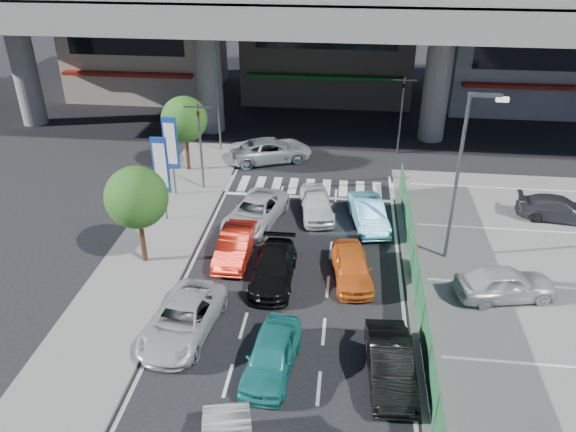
# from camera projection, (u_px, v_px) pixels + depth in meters

# --- Properties ---
(ground) EXTENTS (120.00, 120.00, 0.00)m
(ground) POSITION_uv_depth(u_px,v_px,m) (283.00, 328.00, 22.16)
(ground) COLOR black
(ground) RESTS_ON ground
(parking_lot) EXTENTS (12.00, 28.00, 0.06)m
(parking_lot) POSITION_uv_depth(u_px,v_px,m) (558.00, 316.00, 22.79)
(parking_lot) COLOR slate
(parking_lot) RESTS_ON ground
(sidewalk_left) EXTENTS (4.00, 30.00, 0.12)m
(sidewalk_left) POSITION_uv_depth(u_px,v_px,m) (146.00, 261.00, 26.31)
(sidewalk_left) COLOR slate
(sidewalk_left) RESTS_ON ground
(fence_run) EXTENTS (0.16, 22.00, 1.80)m
(fence_run) POSITION_uv_depth(u_px,v_px,m) (420.00, 304.00, 22.07)
(fence_run) COLOR #1D5630
(fence_run) RESTS_ON ground
(expressway) EXTENTS (64.00, 14.00, 10.75)m
(expressway) POSITION_uv_depth(u_px,v_px,m) (323.00, 9.00, 37.13)
(expressway) COLOR slate
(expressway) RESTS_ON ground
(building_west) EXTENTS (12.00, 10.90, 13.00)m
(building_west) POSITION_uv_depth(u_px,v_px,m) (144.00, 16.00, 48.51)
(building_west) COLOR #AA9F89
(building_west) RESTS_ON ground
(building_center) EXTENTS (14.00, 10.90, 15.00)m
(building_center) POSITION_uv_depth(u_px,v_px,m) (330.00, 5.00, 47.31)
(building_center) COLOR gray
(building_center) RESTS_ON ground
(building_east) EXTENTS (12.00, 10.90, 12.00)m
(building_east) POSITION_uv_depth(u_px,v_px,m) (526.00, 30.00, 45.56)
(building_east) COLOR gray
(building_east) RESTS_ON ground
(traffic_light_left) EXTENTS (1.60, 1.24, 5.20)m
(traffic_light_left) POSITION_uv_depth(u_px,v_px,m) (199.00, 126.00, 31.35)
(traffic_light_left) COLOR #595B60
(traffic_light_left) RESTS_ON ground
(traffic_light_right) EXTENTS (1.60, 1.24, 5.20)m
(traffic_light_right) POSITION_uv_depth(u_px,v_px,m) (403.00, 96.00, 36.29)
(traffic_light_right) COLOR #595B60
(traffic_light_right) RESTS_ON ground
(street_lamp_right) EXTENTS (1.65, 0.22, 8.00)m
(street_lamp_right) POSITION_uv_depth(u_px,v_px,m) (463.00, 165.00, 24.39)
(street_lamp_right) COLOR #595B60
(street_lamp_right) RESTS_ON ground
(street_lamp_left) EXTENTS (1.65, 0.22, 8.00)m
(street_lamp_left) POSITION_uv_depth(u_px,v_px,m) (220.00, 82.00, 36.19)
(street_lamp_left) COLOR #595B60
(street_lamp_left) RESTS_ON ground
(signboard_near) EXTENTS (0.80, 0.14, 4.70)m
(signboard_near) POSITION_uv_depth(u_px,v_px,m) (161.00, 168.00, 28.38)
(signboard_near) COLOR #595B60
(signboard_near) RESTS_ON ground
(signboard_far) EXTENTS (0.80, 0.14, 4.70)m
(signboard_far) POSITION_uv_depth(u_px,v_px,m) (171.00, 146.00, 31.03)
(signboard_far) COLOR #595B60
(signboard_far) RESTS_ON ground
(tree_near) EXTENTS (2.80, 2.80, 4.80)m
(tree_near) POSITION_uv_depth(u_px,v_px,m) (137.00, 198.00, 24.72)
(tree_near) COLOR #382314
(tree_near) RESTS_ON ground
(tree_far) EXTENTS (2.80, 2.80, 4.80)m
(tree_far) POSITION_uv_depth(u_px,v_px,m) (184.00, 119.00, 33.95)
(tree_far) COLOR #382314
(tree_far) RESTS_ON ground
(sedan_white_mid_left) EXTENTS (2.81, 5.09, 1.35)m
(sedan_white_mid_left) POSITION_uv_depth(u_px,v_px,m) (183.00, 320.00, 21.59)
(sedan_white_mid_left) COLOR silver
(sedan_white_mid_left) RESTS_ON ground
(taxi_teal_mid) EXTENTS (2.05, 4.20, 1.38)m
(taxi_teal_mid) POSITION_uv_depth(u_px,v_px,m) (272.00, 355.00, 19.85)
(taxi_teal_mid) COLOR teal
(taxi_teal_mid) RESTS_ON ground
(hatch_black_mid_right) EXTENTS (1.75, 4.28, 1.38)m
(hatch_black_mid_right) POSITION_uv_depth(u_px,v_px,m) (390.00, 364.00, 19.47)
(hatch_black_mid_right) COLOR black
(hatch_black_mid_right) RESTS_ON ground
(taxi_orange_left) EXTENTS (1.49, 4.11, 1.35)m
(taxi_orange_left) POSITION_uv_depth(u_px,v_px,m) (235.00, 245.00, 26.37)
(taxi_orange_left) COLOR red
(taxi_orange_left) RESTS_ON ground
(sedan_black_mid) EXTENTS (1.80, 4.42, 1.28)m
(sedan_black_mid) POSITION_uv_depth(u_px,v_px,m) (274.00, 269.00, 24.71)
(sedan_black_mid) COLOR black
(sedan_black_mid) RESTS_ON ground
(taxi_orange_right) EXTENTS (2.15, 4.16, 1.35)m
(taxi_orange_right) POSITION_uv_depth(u_px,v_px,m) (352.00, 267.00, 24.78)
(taxi_orange_right) COLOR orange
(taxi_orange_right) RESTS_ON ground
(wagon_silver_front_left) EXTENTS (3.32, 5.35, 1.38)m
(wagon_silver_front_left) POSITION_uv_depth(u_px,v_px,m) (255.00, 212.00, 29.23)
(wagon_silver_front_left) COLOR silver
(wagon_silver_front_left) RESTS_ON ground
(sedan_white_front_mid) EXTENTS (2.33, 4.28, 1.38)m
(sedan_white_front_mid) POSITION_uv_depth(u_px,v_px,m) (316.00, 204.00, 30.09)
(sedan_white_front_mid) COLOR silver
(sedan_white_front_mid) RESTS_ON ground
(kei_truck_front_right) EXTENTS (2.29, 4.40, 1.38)m
(kei_truck_front_right) POSITION_uv_depth(u_px,v_px,m) (368.00, 213.00, 29.10)
(kei_truck_front_right) COLOR #5DBCE3
(kei_truck_front_right) RESTS_ON ground
(crossing_wagon_silver) EXTENTS (5.88, 4.29, 1.49)m
(crossing_wagon_silver) POSITION_uv_depth(u_px,v_px,m) (271.00, 150.00, 36.66)
(crossing_wagon_silver) COLOR #B6BABF
(crossing_wagon_silver) RESTS_ON ground
(parked_sedan_white) EXTENTS (4.46, 2.54, 1.43)m
(parked_sedan_white) POSITION_uv_depth(u_px,v_px,m) (506.00, 283.00, 23.51)
(parked_sedan_white) COLOR silver
(parked_sedan_white) RESTS_ON parking_lot
(parked_sedan_dgrey) EXTENTS (4.42, 2.26, 1.23)m
(parked_sedan_dgrey) POSITION_uv_depth(u_px,v_px,m) (559.00, 208.00, 29.62)
(parked_sedan_dgrey) COLOR #2F2E34
(parked_sedan_dgrey) RESTS_ON parking_lot
(traffic_cone) EXTENTS (0.48, 0.48, 0.73)m
(traffic_cone) POSITION_uv_depth(u_px,v_px,m) (415.00, 244.00, 26.92)
(traffic_cone) COLOR red
(traffic_cone) RESTS_ON parking_lot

